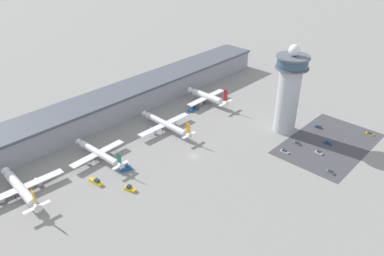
{
  "coord_description": "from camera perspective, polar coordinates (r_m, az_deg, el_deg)",
  "views": [
    {
      "loc": [
        -122.2,
        -113.54,
        112.31
      ],
      "look_at": [
        9.98,
        10.94,
        9.1
      ],
      "focal_mm": 35.0,
      "sensor_mm": 36.0,
      "label": 1
    }
  ],
  "objects": [
    {
      "name": "airplane_gate_delta",
      "position": [
        256.03,
        2.32,
        4.76
      ],
      "size": [
        34.63,
        33.46,
        14.59
      ],
      "color": "white",
      "rests_on": "ground"
    },
    {
      "name": "control_tower",
      "position": [
        220.39,
        14.54,
        5.65
      ],
      "size": [
        18.58,
        18.58,
        52.58
      ],
      "color": "#ADB2BC",
      "rests_on": "ground"
    },
    {
      "name": "airplane_gate_bravo",
      "position": [
        202.03,
        -14.04,
        -3.75
      ],
      "size": [
        32.56,
        36.65,
        11.52
      ],
      "color": "white",
      "rests_on": "ground"
    },
    {
      "name": "ground_plane",
      "position": [
        201.09,
        0.32,
        -4.34
      ],
      "size": [
        1000.0,
        1000.0,
        0.0
      ],
      "primitive_type": "plane",
      "color": "gray"
    },
    {
      "name": "car_yellow_taxi",
      "position": [
        225.18,
        20.0,
        -2.12
      ],
      "size": [
        1.94,
        4.48,
        1.44
      ],
      "color": "black",
      "rests_on": "ground"
    },
    {
      "name": "airplane_gate_charlie",
      "position": [
        223.47,
        -4.06,
        0.59
      ],
      "size": [
        38.08,
        40.56,
        11.95
      ],
      "color": "silver",
      "rests_on": "ground"
    },
    {
      "name": "car_red_hatchback",
      "position": [
        219.34,
        15.69,
        -2.24
      ],
      "size": [
        1.78,
        4.06,
        1.51
      ],
      "color": "black",
      "rests_on": "ground"
    },
    {
      "name": "car_navy_sedan",
      "position": [
        214.52,
        18.78,
        -3.54
      ],
      "size": [
        1.95,
        4.22,
        1.59
      ],
      "color": "black",
      "rests_on": "ground"
    },
    {
      "name": "service_truck_water",
      "position": [
        180.11,
        -9.43,
        -9.1
      ],
      "size": [
        3.65,
        6.34,
        2.44
      ],
      "color": "black",
      "rests_on": "ground"
    },
    {
      "name": "service_truck_fuel",
      "position": [
        187.47,
        -14.4,
        -7.96
      ],
      "size": [
        2.95,
        8.21,
        2.55
      ],
      "color": "black",
      "rests_on": "ground"
    },
    {
      "name": "parking_lot_surface",
      "position": [
        225.61,
        20.14,
        -2.25
      ],
      "size": [
        64.0,
        40.0,
        0.01
      ],
      "primitive_type": "cube",
      "color": "#424247",
      "rests_on": "ground"
    },
    {
      "name": "terminal_building",
      "position": [
        243.99,
        -11.81,
        3.6
      ],
      "size": [
        259.07,
        25.0,
        15.49
      ],
      "color": "#9399A3",
      "rests_on": "ground"
    },
    {
      "name": "service_truck_catering",
      "position": [
        193.18,
        -10.06,
        -6.07
      ],
      "size": [
        6.63,
        4.83,
        3.1
      ],
      "color": "black",
      "rests_on": "ground"
    },
    {
      "name": "car_black_suv",
      "position": [
        239.89,
        18.7,
        0.16
      ],
      "size": [
        1.88,
        4.18,
        1.51
      ],
      "color": "black",
      "rests_on": "ground"
    },
    {
      "name": "car_white_wagon",
      "position": [
        210.23,
        13.94,
        -3.48
      ],
      "size": [
        1.93,
        4.61,
        1.48
      ],
      "color": "black",
      "rests_on": "ground"
    },
    {
      "name": "car_green_van",
      "position": [
        200.98,
        20.31,
        -6.3
      ],
      "size": [
        1.93,
        4.3,
        1.44
      ],
      "color": "black",
      "rests_on": "ground"
    },
    {
      "name": "car_grey_coupe",
      "position": [
        243.87,
        25.44,
        -0.8
      ],
      "size": [
        1.88,
        4.65,
        1.41
      ],
      "color": "black",
      "rests_on": "ground"
    },
    {
      "name": "service_truck_baggage",
      "position": [
        247.31,
        0.28,
        2.85
      ],
      "size": [
        7.63,
        3.52,
        2.65
      ],
      "color": "black",
      "rests_on": "ground"
    },
    {
      "name": "airplane_gate_alpha",
      "position": [
        189.36,
        -24.68,
        -8.39
      ],
      "size": [
        41.46,
        37.62,
        13.31
      ],
      "color": "white",
      "rests_on": "ground"
    }
  ]
}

